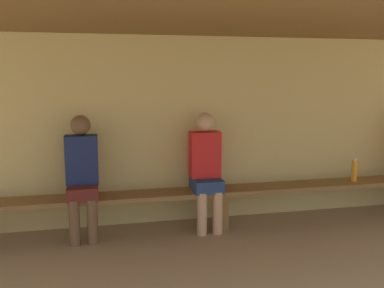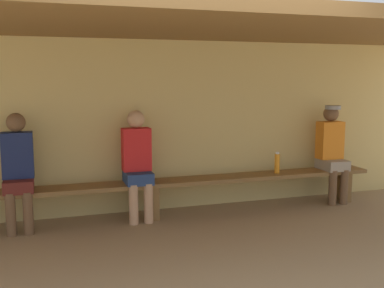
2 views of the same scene
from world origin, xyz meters
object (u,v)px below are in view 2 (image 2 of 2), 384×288
object	(u,v)px
water_bottle_green	(277,163)
player_in_red	(137,161)
player_near_post	(332,149)
player_rightmost	(18,167)
bench	(153,187)

from	to	relation	value
water_bottle_green	player_in_red	bearing A→B (deg)	179.71
player_in_red	player_near_post	xyz separation A→B (m)	(2.73, 0.00, 0.02)
player_in_red	water_bottle_green	bearing A→B (deg)	-0.29
player_rightmost	water_bottle_green	world-z (taller)	player_rightmost
player_in_red	player_rightmost	distance (m)	1.36
player_in_red	player_near_post	world-z (taller)	player_near_post
bench	player_near_post	distance (m)	2.57
player_in_red	player_rightmost	xyz separation A→B (m)	(-1.36, 0.00, 0.00)
player_in_red	player_near_post	size ratio (longest dim) A/B	0.99
water_bottle_green	bench	bearing A→B (deg)	179.78
player_rightmost	water_bottle_green	size ratio (longest dim) A/B	4.72
player_near_post	player_rightmost	bearing A→B (deg)	-179.99
player_rightmost	player_in_red	bearing A→B (deg)	0.00
bench	player_near_post	bearing A→B (deg)	0.08
water_bottle_green	player_near_post	bearing A→B (deg)	0.67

